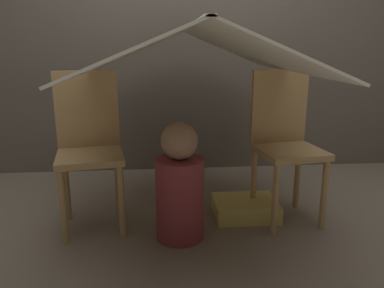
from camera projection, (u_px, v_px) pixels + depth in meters
ground_plane at (193, 230)px, 2.17m from camera, size 8.80×8.80×0.00m
wall_back at (181, 17)px, 2.96m from camera, size 7.00×0.05×2.50m
chair_left at (89, 144)px, 2.15m from camera, size 0.42×0.42×0.90m
chair_right at (285, 139)px, 2.24m from camera, size 0.41×0.41×0.90m
sheet_canopy at (192, 49)px, 1.99m from camera, size 1.15×1.53×0.25m
person_front at (180, 188)px, 2.02m from camera, size 0.26×0.26×0.65m
floor_cushion at (245, 208)px, 2.35m from camera, size 0.39×0.31×0.10m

